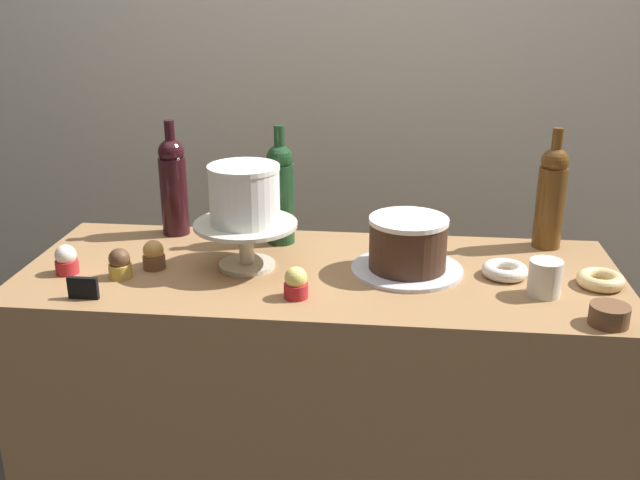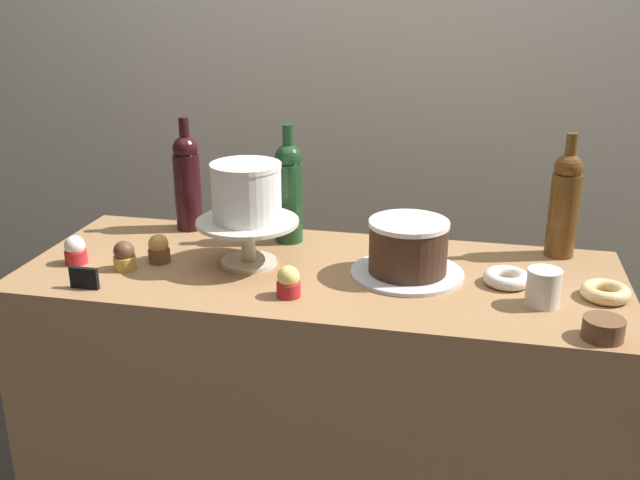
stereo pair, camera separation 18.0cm
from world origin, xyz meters
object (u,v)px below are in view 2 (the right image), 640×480
at_px(white_layer_cake, 246,192).
at_px(chocolate_round_cake, 408,246).
at_px(cake_stand_pedestal, 248,234).
at_px(wine_bottle_green, 289,191).
at_px(coffee_cup_ceramic, 543,287).
at_px(cupcake_lemon, 289,282).
at_px(donut_sugar, 507,278).
at_px(cookie_stack, 603,329).
at_px(wine_bottle_dark_red, 187,181).
at_px(wine_bottle_amber, 564,203).
at_px(cupcake_vanilla, 75,250).
at_px(donut_glazed, 605,292).
at_px(price_sign_chalkboard, 84,278).
at_px(cupcake_chocolate, 124,256).
at_px(cupcake_caramel, 159,249).

height_order(white_layer_cake, chocolate_round_cake, white_layer_cake).
bearing_deg(cake_stand_pedestal, white_layer_cake, 0.00).
height_order(wine_bottle_green, coffee_cup_ceramic, wine_bottle_green).
bearing_deg(cupcake_lemon, donut_sugar, 19.83).
xyz_separation_m(cake_stand_pedestal, cookie_stack, (0.83, -0.23, -0.06)).
bearing_deg(cupcake_lemon, wine_bottle_dark_red, 134.99).
distance_m(wine_bottle_amber, cupcake_vanilla, 1.26).
bearing_deg(white_layer_cake, wine_bottle_dark_red, 137.04).
bearing_deg(wine_bottle_amber, donut_glazed, -73.21).
bearing_deg(cookie_stack, price_sign_chalkboard, 179.66).
bearing_deg(wine_bottle_green, wine_bottle_amber, 3.39).
distance_m(wine_bottle_green, cupcake_chocolate, 0.47).
bearing_deg(chocolate_round_cake, coffee_cup_ceramic, -19.45).
xyz_separation_m(wine_bottle_dark_red, cupcake_chocolate, (-0.04, -0.33, -0.11)).
relative_size(cupcake_chocolate, donut_glazed, 0.66).
height_order(price_sign_chalkboard, coffee_cup_ceramic, coffee_cup_ceramic).
xyz_separation_m(cake_stand_pedestal, cupcake_lemon, (0.15, -0.17, -0.05)).
height_order(donut_glazed, price_sign_chalkboard, price_sign_chalkboard).
distance_m(white_layer_cake, price_sign_chalkboard, 0.43).
distance_m(donut_glazed, cookie_stack, 0.21).
distance_m(cupcake_lemon, cupcake_vanilla, 0.59).
height_order(wine_bottle_dark_red, coffee_cup_ceramic, wine_bottle_dark_red).
bearing_deg(price_sign_chalkboard, wine_bottle_amber, 22.65).
bearing_deg(wine_bottle_dark_red, donut_glazed, -13.20).
bearing_deg(chocolate_round_cake, wine_bottle_green, 152.88).
relative_size(cake_stand_pedestal, wine_bottle_amber, 0.79).
height_order(wine_bottle_amber, donut_sugar, wine_bottle_amber).
height_order(donut_sugar, donut_glazed, same).
bearing_deg(cookie_stack, donut_glazed, 80.77).
relative_size(wine_bottle_amber, price_sign_chalkboard, 4.65).
xyz_separation_m(chocolate_round_cake, donut_sugar, (0.24, -0.01, -0.06)).
xyz_separation_m(cupcake_caramel, cookie_stack, (1.06, -0.20, -0.01)).
bearing_deg(cupcake_lemon, white_layer_cake, 131.82).
relative_size(donut_glazed, cookie_stack, 1.33).
height_order(wine_bottle_amber, coffee_cup_ceramic, wine_bottle_amber).
relative_size(wine_bottle_amber, cookie_stack, 3.87).
height_order(white_layer_cake, donut_glazed, white_layer_cake).
height_order(cupcake_caramel, cookie_stack, cupcake_caramel).
height_order(cupcake_chocolate, price_sign_chalkboard, cupcake_chocolate).
distance_m(wine_bottle_amber, coffee_cup_ceramic, 0.35).
relative_size(white_layer_cake, donut_glazed, 1.57).
relative_size(cake_stand_pedestal, price_sign_chalkboard, 3.69).
distance_m(cake_stand_pedestal, price_sign_chalkboard, 0.41).
xyz_separation_m(white_layer_cake, coffee_cup_ceramic, (0.72, -0.09, -0.15)).
height_order(cupcake_chocolate, coffee_cup_ceramic, coffee_cup_ceramic).
xyz_separation_m(wine_bottle_green, coffee_cup_ceramic, (0.66, -0.29, -0.10)).
xyz_separation_m(donut_glazed, price_sign_chalkboard, (-1.19, -0.20, 0.01)).
relative_size(white_layer_cake, wine_bottle_green, 0.54).
height_order(chocolate_round_cake, cupcake_vanilla, chocolate_round_cake).
xyz_separation_m(cupcake_chocolate, coffee_cup_ceramic, (1.01, 0.00, 0.01)).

